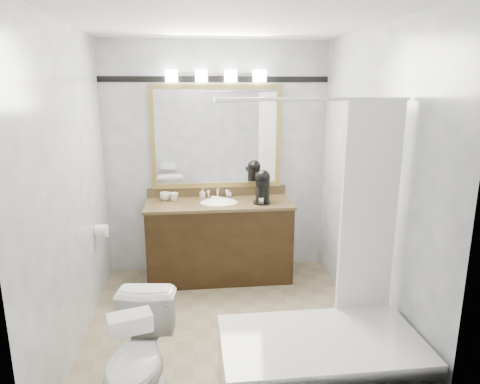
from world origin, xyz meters
The scene contains 15 objects.
room centered at (0.00, 0.00, 1.25)m, with size 2.42×2.62×2.52m.
vanity centered at (0.00, 1.02, 0.44)m, with size 1.53×0.58×0.97m.
mirror centered at (0.00, 1.28, 1.50)m, with size 1.40×0.04×1.10m.
vanity_light_bar centered at (0.00, 1.23, 2.13)m, with size 1.02×0.14×0.12m.
accent_stripe centered at (0.00, 1.29, 2.10)m, with size 2.40×0.01×0.06m, color black.
bathtub centered at (0.55, -0.90, 0.28)m, with size 1.30×0.75×1.96m.
tp_roll centered at (-1.14, 0.66, 0.70)m, with size 0.12×0.12×0.11m, color white.
toilet centered at (-0.64, -0.88, 0.36)m, with size 0.40×0.70×0.71m, color white.
tissue_box centered at (-0.64, -1.12, 0.76)m, with size 0.24×0.13×0.10m, color white.
coffee_maker centered at (0.45, 0.96, 1.03)m, with size 0.18×0.22×0.34m.
cup_left centered at (-0.56, 1.17, 0.89)m, with size 0.11×0.11×0.08m, color white.
cup_right centered at (-0.47, 1.13, 0.89)m, with size 0.09×0.09×0.08m, color white.
soap_bottle_a centered at (-0.17, 1.20, 0.90)m, with size 0.05×0.05×0.10m, color white.
soap_bottle_b centered at (0.12, 1.22, 0.89)m, with size 0.06×0.06×0.08m, color white.
soap_bar centered at (-0.03, 1.13, 0.86)m, with size 0.09×0.06×0.03m, color beige.
Camera 1 is at (-0.28, -3.30, 2.04)m, focal length 32.00 mm.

